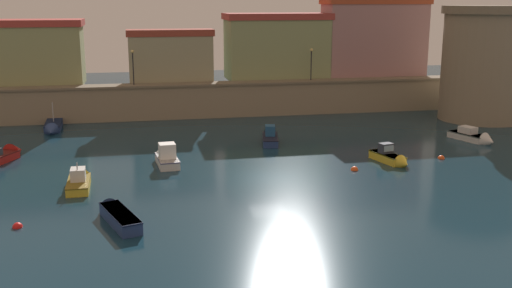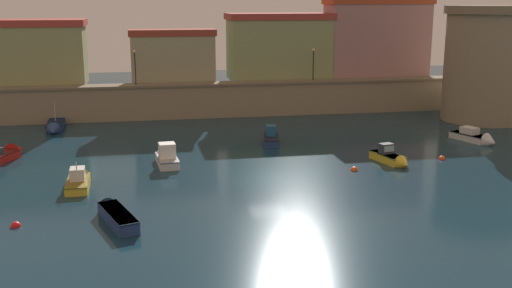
{
  "view_description": "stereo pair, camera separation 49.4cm",
  "coord_description": "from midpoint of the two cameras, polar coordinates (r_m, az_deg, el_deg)",
  "views": [
    {
      "loc": [
        -9.01,
        -40.13,
        12.15
      ],
      "look_at": [
        0.0,
        4.42,
        1.39
      ],
      "focal_mm": 42.72,
      "sensor_mm": 36.0,
      "label": 1
    },
    {
      "loc": [
        -8.52,
        -40.23,
        12.15
      ],
      "look_at": [
        0.0,
        4.42,
        1.39
      ],
      "focal_mm": 42.72,
      "sensor_mm": 36.0,
      "label": 2
    }
  ],
  "objects": [
    {
      "name": "moored_boat_5",
      "position": [
        42.53,
        -16.55,
        -3.26
      ],
      "size": [
        1.48,
        4.6,
        2.23
      ],
      "rotation": [
        0.0,
        0.0,
        1.59
      ],
      "color": "gold",
      "rests_on": "ground"
    },
    {
      "name": "quay_wall",
      "position": [
        65.25,
        -3.57,
        4.2
      ],
      "size": [
        52.36,
        2.45,
        3.65
      ],
      "color": "gray",
      "rests_on": "ground"
    },
    {
      "name": "moored_boat_6",
      "position": [
        53.52,
        1.06,
        0.7
      ],
      "size": [
        2.13,
        4.89,
        1.8
      ],
      "rotation": [
        0.0,
        0.0,
        1.38
      ],
      "color": "navy",
      "rests_on": "ground"
    },
    {
      "name": "quay_lamp_0",
      "position": [
        64.12,
        -11.68,
        7.55
      ],
      "size": [
        0.32,
        0.32,
        3.56
      ],
      "color": "black",
      "rests_on": "quay_wall"
    },
    {
      "name": "mooring_buoy_0",
      "position": [
        45.22,
        8.89,
        -2.43
      ],
      "size": [
        0.55,
        0.55,
        0.55
      ],
      "primitive_type": "sphere",
      "color": "#EA4C19",
      "rests_on": "ground"
    },
    {
      "name": "moored_boat_8",
      "position": [
        61.79,
        -18.68,
        1.6
      ],
      "size": [
        1.73,
        7.26,
        2.92
      ],
      "rotation": [
        0.0,
        0.0,
        -1.53
      ],
      "color": "navy",
      "rests_on": "ground"
    },
    {
      "name": "moored_boat_0",
      "position": [
        56.92,
        19.54,
        0.62
      ],
      "size": [
        2.84,
        4.79,
        1.59
      ],
      "rotation": [
        0.0,
        0.0,
        -1.24
      ],
      "color": "silver",
      "rests_on": "ground"
    },
    {
      "name": "quay_lamp_1",
      "position": [
        66.82,
        4.99,
        7.93
      ],
      "size": [
        0.32,
        0.32,
        3.44
      ],
      "color": "black",
      "rests_on": "quay_wall"
    },
    {
      "name": "fortress_tower",
      "position": [
        67.11,
        20.48,
        7.12
      ],
      "size": [
        9.43,
        9.43,
        11.63
      ],
      "color": "gray",
      "rests_on": "ground"
    },
    {
      "name": "mooring_buoy_1",
      "position": [
        49.98,
        16.68,
        -1.32
      ],
      "size": [
        0.53,
        0.53,
        0.53
      ],
      "primitive_type": "sphere",
      "color": "#EA4C19",
      "rests_on": "ground"
    },
    {
      "name": "old_town_backdrop",
      "position": [
        68.33,
        -2.86,
        9.14
      ],
      "size": [
        50.25,
        5.86,
        9.01
      ],
      "color": "#939661",
      "rests_on": "ground"
    },
    {
      "name": "moored_boat_2",
      "position": [
        35.5,
        -13.33,
        -6.4
      ],
      "size": [
        2.79,
        5.66,
        1.07
      ],
      "rotation": [
        0.0,
        0.0,
        1.89
      ],
      "color": "navy",
      "rests_on": "ground"
    },
    {
      "name": "mooring_buoy_2",
      "position": [
        36.24,
        -21.79,
        -7.26
      ],
      "size": [
        0.56,
        0.56,
        0.56
      ],
      "primitive_type": "sphere",
      "color": "red",
      "rests_on": "ground"
    },
    {
      "name": "ground_plane",
      "position": [
        42.88,
        0.84,
        -3.14
      ],
      "size": [
        135.44,
        135.44,
        0.0
      ],
      "primitive_type": "plane",
      "color": "#112D3D"
    },
    {
      "name": "moored_boat_3",
      "position": [
        46.89,
        -8.71,
        -1.18
      ],
      "size": [
        1.76,
        4.59,
        2.09
      ],
      "rotation": [
        0.0,
        0.0,
        1.65
      ],
      "color": "silver",
      "rests_on": "ground"
    },
    {
      "name": "moored_boat_1",
      "position": [
        47.59,
        12.27,
        -1.25
      ],
      "size": [
        2.12,
        4.25,
        1.66
      ],
      "rotation": [
        0.0,
        0.0,
        -1.33
      ],
      "color": "gold",
      "rests_on": "ground"
    }
  ]
}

